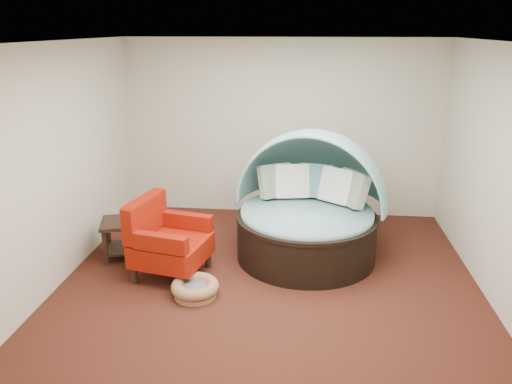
# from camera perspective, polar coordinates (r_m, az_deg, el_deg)

# --- Properties ---
(floor) EXTENTS (5.00, 5.00, 0.00)m
(floor) POSITION_cam_1_polar(r_m,az_deg,el_deg) (6.12, 1.50, -10.45)
(floor) COLOR #4D1F16
(floor) RESTS_ON ground
(wall_back) EXTENTS (5.00, 0.00, 5.00)m
(wall_back) POSITION_cam_1_polar(r_m,az_deg,el_deg) (8.00, 3.02, 7.21)
(wall_back) COLOR beige
(wall_back) RESTS_ON floor
(wall_front) EXTENTS (5.00, 0.00, 5.00)m
(wall_front) POSITION_cam_1_polar(r_m,az_deg,el_deg) (3.26, -1.85, -10.00)
(wall_front) COLOR beige
(wall_front) RESTS_ON floor
(wall_left) EXTENTS (0.00, 5.00, 5.00)m
(wall_left) POSITION_cam_1_polar(r_m,az_deg,el_deg) (6.27, -21.81, 2.76)
(wall_left) COLOR beige
(wall_left) RESTS_ON floor
(wall_right) EXTENTS (0.00, 5.00, 5.00)m
(wall_right) POSITION_cam_1_polar(r_m,az_deg,el_deg) (5.95, 26.41, 1.32)
(wall_right) COLOR beige
(wall_right) RESTS_ON floor
(ceiling) EXTENTS (5.00, 5.00, 0.00)m
(ceiling) POSITION_cam_1_polar(r_m,az_deg,el_deg) (5.36, 1.76, 16.78)
(ceiling) COLOR white
(ceiling) RESTS_ON wall_back
(canopy_daybed) EXTENTS (2.27, 2.22, 1.70)m
(canopy_daybed) POSITION_cam_1_polar(r_m,az_deg,el_deg) (6.61, 6.10, -0.82)
(canopy_daybed) COLOR black
(canopy_daybed) RESTS_ON floor
(pet_basket) EXTENTS (0.66, 0.66, 0.19)m
(pet_basket) POSITION_cam_1_polar(r_m,az_deg,el_deg) (5.86, -6.97, -10.84)
(pet_basket) COLOR olive
(pet_basket) RESTS_ON floor
(red_armchair) EXTENTS (1.00, 1.00, 0.99)m
(red_armchair) POSITION_cam_1_polar(r_m,az_deg,el_deg) (6.24, -10.21, -5.48)
(red_armchair) COLOR black
(red_armchair) RESTS_ON floor
(side_table) EXTENTS (0.66, 0.66, 0.51)m
(side_table) POSITION_cam_1_polar(r_m,az_deg,el_deg) (6.88, -14.98, -4.62)
(side_table) COLOR black
(side_table) RESTS_ON floor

